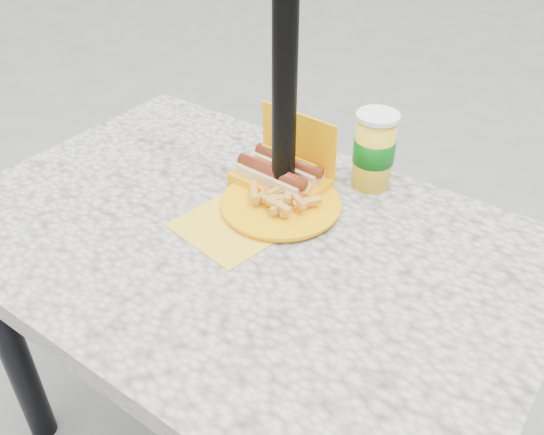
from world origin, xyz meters
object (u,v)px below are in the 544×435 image
Objects in this scene: umbrella_pole at (285,40)px; fries_plate at (277,204)px; soda_cup at (374,150)px; hotdog_box at (282,175)px.

umbrella_pole is 0.34m from fries_plate.
fries_plate is at bearing -118.89° from soda_cup.
umbrella_pole is 12.59× the size of soda_cup.
umbrella_pole is 0.33m from soda_cup.
soda_cup is (0.13, 0.16, -0.26)m from umbrella_pole.
umbrella_pole is at bearing -45.66° from hotdog_box.
umbrella_pole reaches higher than hotdog_box.
umbrella_pole is 0.32m from hotdog_box.
hotdog_box is at bearing 118.63° from fries_plate.
hotdog_box is 1.18× the size of soda_cup.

